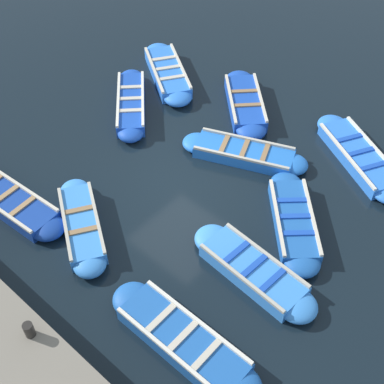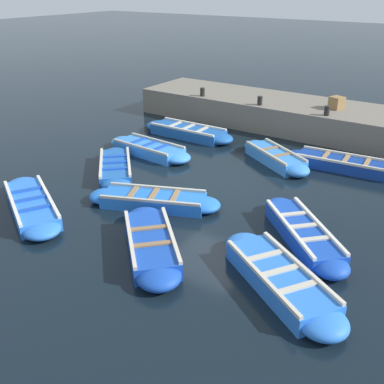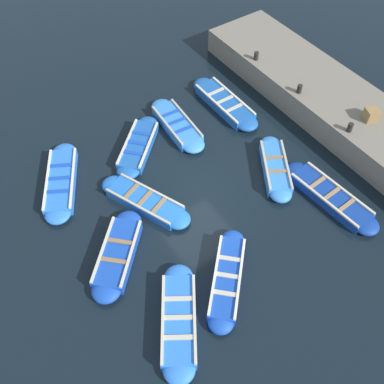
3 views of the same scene
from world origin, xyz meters
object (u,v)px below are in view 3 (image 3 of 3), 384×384
object	(u,v)px
boat_stern_in	(331,197)
boat_tucked	(225,103)
boat_end_of_row	(145,201)
boat_near_quay	(179,320)
boat_inner_gap	(138,146)
bollard_mid_south	(299,89)
boat_alongside	(177,125)
boat_outer_right	(227,279)
wooden_crate	(371,115)
boat_bow_out	(275,168)
bollard_south	(256,56)
boat_broadside	(61,181)
boat_outer_left	(118,254)
bollard_mid_north	(350,127)

from	to	relation	value
boat_stern_in	boat_tucked	xyz separation A→B (m)	(-0.07, 6.09, 0.02)
boat_end_of_row	boat_near_quay	distance (m)	4.52
boat_inner_gap	bollard_mid_south	bearing A→B (deg)	-15.85
boat_inner_gap	boat_alongside	world-z (taller)	boat_alongside
boat_near_quay	boat_outer_right	size ratio (longest dim) A/B	1.15
boat_stern_in	boat_inner_gap	world-z (taller)	boat_stern_in
boat_stern_in	boat_outer_right	size ratio (longest dim) A/B	1.30
boat_near_quay	wooden_crate	xyz separation A→B (m)	(10.11, 2.24, 1.11)
boat_bow_out	boat_end_of_row	size ratio (longest dim) A/B	0.86
boat_end_of_row	boat_outer_right	bearing A→B (deg)	-82.21
boat_outer_right	bollard_south	size ratio (longest dim) A/B	8.83
boat_broadside	bollard_mid_south	distance (m)	9.86
boat_outer_left	boat_outer_right	world-z (taller)	boat_outer_left
boat_alongside	boat_outer_right	size ratio (longest dim) A/B	1.15
boat_tucked	bollard_south	world-z (taller)	bollard_south
boat_tucked	bollard_mid_north	world-z (taller)	bollard_mid_north
boat_bow_out	boat_near_quay	distance (m)	6.83
boat_near_quay	boat_alongside	size ratio (longest dim) A/B	1.00
boat_near_quay	bollard_south	xyz separation A→B (m)	(9.00, 7.61, 1.05)
boat_alongside	boat_stern_in	bearing A→B (deg)	-68.23
bollard_mid_south	bollard_south	world-z (taller)	same
wooden_crate	boat_end_of_row	bearing A→B (deg)	166.74
boat_broadside	boat_alongside	world-z (taller)	boat_alongside
boat_near_quay	boat_inner_gap	distance (m)	7.22
boat_end_of_row	boat_stern_in	xyz separation A→B (m)	(5.49, -3.51, 0.01)
boat_near_quay	boat_alongside	world-z (taller)	boat_near_quay
boat_near_quay	bollard_mid_north	bearing A→B (deg)	13.94
boat_alongside	bollard_mid_south	world-z (taller)	bollard_mid_south
boat_end_of_row	boat_outer_right	xyz separation A→B (m)	(0.55, -4.01, 0.02)
boat_alongside	bollard_mid_south	bearing A→B (deg)	-23.54
boat_end_of_row	boat_outer_left	xyz separation A→B (m)	(-1.81, -1.36, 0.03)
boat_tucked	bollard_mid_south	xyz separation A→B (m)	(2.17, -1.95, 1.06)
boat_alongside	boat_tucked	size ratio (longest dim) A/B	0.91
boat_end_of_row	boat_outer_left	distance (m)	2.26
boat_outer_left	boat_outer_right	bearing A→B (deg)	-48.39
boat_outer_left	bollard_south	size ratio (longest dim) A/B	8.87
boat_broadside	boat_near_quay	world-z (taller)	boat_near_quay
boat_stern_in	boat_broadside	xyz separation A→B (m)	(-7.52, 6.01, -0.00)
bollard_south	boat_near_quay	bearing A→B (deg)	-139.76
boat_tucked	wooden_crate	size ratio (longest dim) A/B	8.42
boat_inner_gap	wooden_crate	world-z (taller)	wooden_crate
boat_inner_gap	bollard_mid_north	bearing A→B (deg)	-35.07
boat_bow_out	wooden_crate	world-z (taller)	wooden_crate
boat_near_quay	bollard_mid_south	world-z (taller)	bollard_mid_south
boat_end_of_row	bollard_south	bearing A→B (deg)	23.65
boat_near_quay	wooden_crate	size ratio (longest dim) A/B	7.66
boat_outer_left	boat_end_of_row	bearing A→B (deg)	36.89
boat_near_quay	boat_outer_left	bearing A→B (deg)	97.79
boat_tucked	wooden_crate	bearing A→B (deg)	-54.62
bollard_mid_north	wooden_crate	xyz separation A→B (m)	(1.12, 0.00, 0.06)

